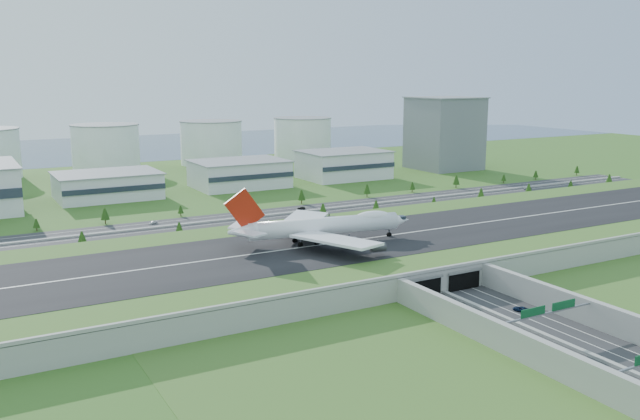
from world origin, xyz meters
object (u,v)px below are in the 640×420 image
car_2 (521,309)px  car_5 (301,208)px  boeing_747 (323,226)px  car_1 (608,377)px  office_tower (444,134)px  car_0 (507,336)px  car_6 (528,188)px  car_7 (153,223)px

car_2 → car_5: 178.39m
car_2 → boeing_747: bearing=-89.9°
car_1 → car_5: bearing=80.7°
boeing_747 → car_5: (41.80, 98.17, -13.81)m
office_tower → car_2: size_ratio=10.36×
car_0 → car_2: bearing=26.2°
car_5 → car_2: bearing=17.4°
car_6 → car_2: bearing=118.7°
car_6 → car_7: 239.59m
car_5 → car_7: car_5 is taller
car_0 → car_6: size_ratio=0.77×
car_0 → car_1: bearing=-95.2°
boeing_747 → car_2: boeing_747 is taller
car_2 → car_5: bearing=-113.2°
office_tower → car_5: size_ratio=12.19×
office_tower → car_6: size_ratio=9.33×
boeing_747 → car_6: (199.74, 85.41, -13.73)m
boeing_747 → car_6: boeing_747 is taller
boeing_747 → office_tower: bearing=50.7°
car_6 → car_0: bearing=118.0°
car_5 → car_0: bearing=11.9°
car_1 → car_2: (17.74, 45.70, -0.07)m
car_5 → car_1: bearing=14.0°
office_tower → boeing_747: office_tower is taller
office_tower → car_1: (-208.36, -316.82, -26.57)m
car_5 → car_7: bearing=-70.0°
office_tower → car_2: office_tower is taller
office_tower → car_5: bearing=-151.9°
office_tower → car_6: 110.78m
car_0 → car_1: (2.48, -31.06, 0.03)m
boeing_747 → car_1: (8.66, -125.26, -13.74)m
car_7 → office_tower: bearing=89.9°
boeing_747 → car_1: bearing=-76.8°
boeing_747 → car_7: bearing=120.4°
car_1 → car_2: bearing=67.9°
office_tower → car_7: size_ratio=11.49×
office_tower → car_1: size_ratio=11.24×
office_tower → car_2: (-190.62, -271.12, -26.64)m
office_tower → car_5: (-175.22, -93.39, -26.64)m
car_1 → car_6: (191.09, 210.67, 0.01)m
car_0 → car_2: (20.21, 14.64, -0.04)m
car_2 → car_6: size_ratio=0.90×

